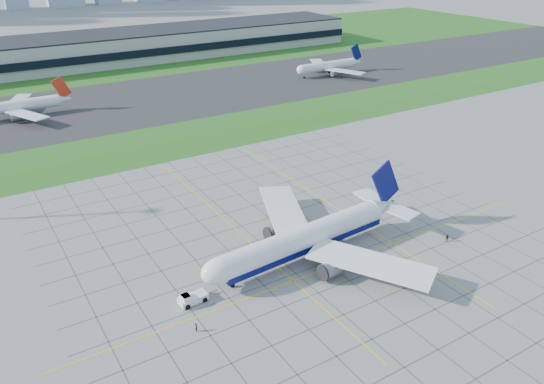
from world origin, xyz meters
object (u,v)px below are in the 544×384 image
object	(u,v)px
distant_jet_2	(329,66)
airliner	(306,239)
distant_jet_1	(17,106)
crew_near	(196,327)
crew_far	(447,238)
pushback_tug	(192,298)

from	to	relation	value
distant_jet_2	airliner	bearing A→B (deg)	-128.98
distant_jet_1	distant_jet_2	world-z (taller)	same
crew_near	distant_jet_1	bearing A→B (deg)	14.20
crew_far	distant_jet_2	world-z (taller)	distant_jet_2
airliner	distant_jet_2	distance (m)	174.24
airliner	crew_far	bearing A→B (deg)	-25.20
crew_far	distant_jet_1	world-z (taller)	distant_jet_1
airliner	crew_far	world-z (taller)	airliner
distant_jet_2	distant_jet_1	bearing A→B (deg)	177.09
crew_near	distant_jet_1	world-z (taller)	distant_jet_1
airliner	distant_jet_2	bearing A→B (deg)	46.71
crew_near	distant_jet_2	world-z (taller)	distant_jet_2
crew_far	distant_jet_1	size ratio (longest dim) A/B	0.05
distant_jet_1	airliner	bearing A→B (deg)	-75.12
distant_jet_1	distant_jet_2	distance (m)	147.79
crew_near	crew_far	bearing A→B (deg)	-80.49
airliner	distant_jet_2	xyz separation A→B (m)	(109.62, 135.44, -0.28)
crew_far	distant_jet_2	xyz separation A→B (m)	(77.65, 147.64, 3.52)
pushback_tug	distant_jet_1	size ratio (longest dim) A/B	0.20
pushback_tug	crew_near	bearing A→B (deg)	-112.71
pushback_tug	distant_jet_1	world-z (taller)	distant_jet_1
crew_far	distant_jet_2	size ratio (longest dim) A/B	0.05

